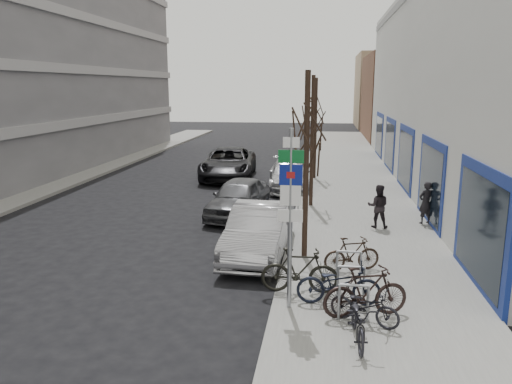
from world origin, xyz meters
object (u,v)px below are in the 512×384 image
(tree_mid, at_px, (313,110))
(bike_near_left, at_px, (358,318))
(bike_rack, at_px, (351,279))
(meter_mid, at_px, (298,195))
(parked_car_mid, at_px, (239,197))
(pedestrian_far, at_px, (378,206))
(pedestrian_near, at_px, (426,203))
(parked_car_front, at_px, (259,231))
(bike_mid_inner, at_px, (300,270))
(bike_far_curb, at_px, (365,303))
(tree_near, at_px, (307,121))
(bike_mid_curb, at_px, (339,280))
(highway_sign_pole, at_px, (290,208))
(lane_car, at_px, (229,163))
(meter_back, at_px, (304,171))
(bike_near_right, at_px, (366,291))
(tree_far, at_px, (316,104))
(parked_car_back, at_px, (289,175))
(bike_far_inner, at_px, (352,254))
(meter_front, at_px, (288,236))

(tree_mid, bearing_deg, bike_near_left, -83.75)
(bike_rack, xyz_separation_m, meter_mid, (-1.65, 7.90, 0.26))
(bike_near_left, relative_size, parked_car_mid, 0.38)
(tree_mid, xyz_separation_m, meter_mid, (-0.45, -1.50, -3.19))
(bike_near_left, relative_size, pedestrian_far, 1.07)
(meter_mid, relative_size, pedestrian_near, 0.82)
(parked_car_mid, bearing_deg, parked_car_front, -65.53)
(bike_mid_inner, bearing_deg, bike_rack, -102.90)
(bike_near_left, bearing_deg, bike_far_curb, 73.56)
(tree_mid, distance_m, parked_car_front, 7.17)
(parked_car_front, height_order, pedestrian_far, pedestrian_far)
(tree_near, xyz_separation_m, bike_mid_curb, (0.91, -3.22, -3.37))
(highway_sign_pole, distance_m, pedestrian_near, 9.00)
(tree_near, height_order, lane_car, tree_near)
(tree_near, xyz_separation_m, lane_car, (-4.76, 13.00, -3.26))
(meter_back, height_order, bike_near_left, meter_back)
(bike_mid_curb, distance_m, parked_car_front, 4.21)
(tree_near, relative_size, bike_mid_curb, 2.86)
(bike_near_right, relative_size, bike_far_curb, 1.27)
(tree_far, height_order, pedestrian_far, tree_far)
(parked_car_mid, xyz_separation_m, pedestrian_near, (7.00, -0.72, 0.18))
(tree_near, relative_size, pedestrian_near, 3.54)
(tree_far, xyz_separation_m, meter_back, (-0.45, -2.50, -3.19))
(meter_mid, height_order, parked_car_back, meter_mid)
(tree_mid, bearing_deg, pedestrian_far, -51.32)
(bike_rack, xyz_separation_m, bike_far_curb, (0.23, -1.20, -0.04))
(pedestrian_near, bearing_deg, highway_sign_pole, 34.15)
(bike_mid_curb, bearing_deg, pedestrian_far, -14.89)
(meter_back, distance_m, bike_near_right, 14.40)
(bike_far_inner, height_order, parked_car_back, parked_car_back)
(meter_front, distance_m, pedestrian_near, 6.60)
(bike_near_left, xyz_separation_m, parked_car_mid, (-4.05, 9.80, 0.09))
(tree_near, distance_m, parked_car_back, 11.10)
(bike_far_inner, bearing_deg, tree_near, 33.33)
(bike_mid_curb, xyz_separation_m, parked_car_front, (-2.31, 3.53, 0.03))
(bike_mid_curb, bearing_deg, bike_far_curb, -151.49)
(bike_far_inner, distance_m, lane_car, 15.28)
(bike_rack, relative_size, lane_car, 0.37)
(meter_front, relative_size, bike_far_inner, 0.80)
(parked_car_mid, xyz_separation_m, parked_car_back, (1.60, 5.60, -0.04))
(parked_car_back, relative_size, pedestrian_far, 3.12)
(bike_far_curb, bearing_deg, tree_mid, 31.46)
(bike_mid_curb, xyz_separation_m, parked_car_mid, (-3.71, 8.12, 0.01))
(bike_rack, bearing_deg, tree_mid, 97.28)
(bike_mid_curb, xyz_separation_m, bike_far_curb, (0.52, -0.89, -0.12))
(tree_mid, distance_m, parked_car_mid, 4.65)
(bike_mid_curb, xyz_separation_m, bike_far_inner, (0.41, 2.21, -0.10))
(meter_mid, distance_m, meter_back, 5.50)
(tree_near, bearing_deg, meter_mid, 95.14)
(bike_mid_inner, height_order, bike_far_inner, bike_mid_inner)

